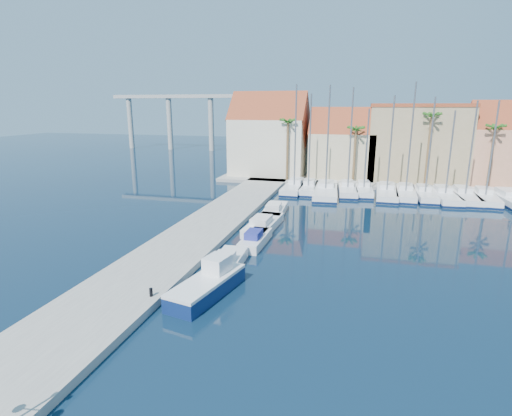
# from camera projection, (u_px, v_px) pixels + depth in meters

# --- Properties ---
(ground) EXTENTS (260.00, 260.00, 0.00)m
(ground) POSITION_uv_depth(u_px,v_px,m) (250.00, 331.00, 21.43)
(ground) COLOR black
(ground) RESTS_ON ground
(quay_west) EXTENTS (6.00, 77.00, 0.50)m
(quay_west) POSITION_uv_depth(u_px,v_px,m) (195.00, 236.00, 36.25)
(quay_west) COLOR gray
(quay_west) RESTS_ON ground
(shore_north) EXTENTS (54.00, 16.00, 0.50)m
(shore_north) POSITION_uv_depth(u_px,v_px,m) (392.00, 179.00, 63.72)
(shore_north) COLOR gray
(shore_north) RESTS_ON ground
(bollard) EXTENTS (0.21, 0.21, 0.52)m
(bollard) POSITION_uv_depth(u_px,v_px,m) (151.00, 292.00, 24.14)
(bollard) COLOR black
(bollard) RESTS_ON quay_west
(fishing_boat) EXTENTS (3.34, 6.58, 2.20)m
(fishing_boat) POSITION_uv_depth(u_px,v_px,m) (209.00, 284.00, 25.39)
(fishing_boat) COLOR #0E2151
(fishing_boat) RESTS_ON ground
(motorboat_west_0) EXTENTS (2.26, 6.15, 1.40)m
(motorboat_west_0) POSITION_uv_depth(u_px,v_px,m) (226.00, 264.00, 29.15)
(motorboat_west_0) COLOR white
(motorboat_west_0) RESTS_ON ground
(motorboat_west_1) EXTENTS (1.80, 5.36, 1.40)m
(motorboat_west_1) POSITION_uv_depth(u_px,v_px,m) (255.00, 239.00, 34.50)
(motorboat_west_1) COLOR white
(motorboat_west_1) RESTS_ON ground
(motorboat_west_2) EXTENTS (2.64, 7.26, 1.40)m
(motorboat_west_2) POSITION_uv_depth(u_px,v_px,m) (263.00, 224.00, 38.84)
(motorboat_west_2) COLOR white
(motorboat_west_2) RESTS_ON ground
(motorboat_west_3) EXTENTS (2.47, 6.65, 1.40)m
(motorboat_west_3) POSITION_uv_depth(u_px,v_px,m) (274.00, 210.00, 43.95)
(motorboat_west_3) COLOR white
(motorboat_west_3) RESTS_ON ground
(sailboat_0) EXTENTS (2.67, 9.52, 14.42)m
(sailboat_0) POSITION_uv_depth(u_px,v_px,m) (295.00, 187.00, 56.21)
(sailboat_0) COLOR white
(sailboat_0) RESTS_ON ground
(sailboat_1) EXTENTS (2.38, 8.13, 13.21)m
(sailboat_1) POSITION_uv_depth(u_px,v_px,m) (309.00, 187.00, 55.60)
(sailboat_1) COLOR white
(sailboat_1) RESTS_ON ground
(sailboat_2) EXTENTS (3.88, 11.79, 14.24)m
(sailboat_2) POSITION_uv_depth(u_px,v_px,m) (326.00, 190.00, 53.99)
(sailboat_2) COLOR white
(sailboat_2) RESTS_ON ground
(sailboat_3) EXTENTS (3.12, 9.11, 13.99)m
(sailboat_3) POSITION_uv_depth(u_px,v_px,m) (347.00, 189.00, 54.63)
(sailboat_3) COLOR white
(sailboat_3) RESTS_ON ground
(sailboat_4) EXTENTS (2.69, 8.40, 11.32)m
(sailboat_4) POSITION_uv_depth(u_px,v_px,m) (364.00, 189.00, 54.48)
(sailboat_4) COLOR white
(sailboat_4) RESTS_ON ground
(sailboat_5) EXTENTS (2.85, 10.08, 12.95)m
(sailboat_5) POSITION_uv_depth(u_px,v_px,m) (387.00, 192.00, 52.97)
(sailboat_5) COLOR white
(sailboat_5) RESTS_ON ground
(sailboat_6) EXTENTS (2.92, 9.42, 14.52)m
(sailboat_6) POSITION_uv_depth(u_px,v_px,m) (405.00, 193.00, 52.35)
(sailboat_6) COLOR white
(sailboat_6) RESTS_ON ground
(sailboat_7) EXTENTS (2.54, 8.52, 12.75)m
(sailboat_7) POSITION_uv_depth(u_px,v_px,m) (424.00, 194.00, 51.65)
(sailboat_7) COLOR white
(sailboat_7) RESTS_ON ground
(sailboat_8) EXTENTS (3.19, 9.90, 11.14)m
(sailboat_8) POSITION_uv_depth(u_px,v_px,m) (444.00, 195.00, 51.02)
(sailboat_8) COLOR white
(sailboat_8) RESTS_ON ground
(sailboat_9) EXTENTS (2.73, 9.64, 12.30)m
(sailboat_9) POSITION_uv_depth(u_px,v_px,m) (464.00, 196.00, 50.68)
(sailboat_9) COLOR white
(sailboat_9) RESTS_ON ground
(sailboat_10) EXTENTS (3.11, 9.43, 12.31)m
(sailboat_10) POSITION_uv_depth(u_px,v_px,m) (484.00, 197.00, 50.05)
(sailboat_10) COLOR white
(sailboat_10) RESTS_ON ground
(sailboat_11) EXTENTS (4.13, 12.04, 14.18)m
(sailboat_11) POSITION_uv_depth(u_px,v_px,m) (512.00, 200.00, 48.64)
(sailboat_11) COLOR white
(sailboat_11) RESTS_ON ground
(building_0) EXTENTS (12.30, 9.00, 13.50)m
(building_0) POSITION_uv_depth(u_px,v_px,m) (269.00, 138.00, 66.26)
(building_0) COLOR beige
(building_0) RESTS_ON shore_north
(building_1) EXTENTS (10.30, 8.00, 11.00)m
(building_1) POSITION_uv_depth(u_px,v_px,m) (343.00, 147.00, 63.54)
(building_1) COLOR tan
(building_1) RESTS_ON shore_north
(building_2) EXTENTS (14.20, 10.20, 11.50)m
(building_2) POSITION_uv_depth(u_px,v_px,m) (416.00, 142.00, 61.46)
(building_2) COLOR #9D8A60
(building_2) RESTS_ON shore_north
(building_3) EXTENTS (10.30, 8.00, 12.00)m
(building_3) POSITION_uv_depth(u_px,v_px,m) (505.00, 147.00, 57.60)
(building_3) COLOR tan
(building_3) RESTS_ON shore_north
(palm_0) EXTENTS (2.60, 2.60, 10.15)m
(palm_0) POSITION_uv_depth(u_px,v_px,m) (288.00, 123.00, 59.93)
(palm_0) COLOR brown
(palm_0) RESTS_ON shore_north
(palm_1) EXTENTS (2.60, 2.60, 9.15)m
(palm_1) POSITION_uv_depth(u_px,v_px,m) (356.00, 131.00, 57.65)
(palm_1) COLOR brown
(palm_1) RESTS_ON shore_north
(palm_2) EXTENTS (2.60, 2.60, 11.15)m
(palm_2) POSITION_uv_depth(u_px,v_px,m) (432.00, 118.00, 54.66)
(palm_2) COLOR brown
(palm_2) RESTS_ON shore_north
(palm_3) EXTENTS (2.60, 2.60, 9.65)m
(palm_3) POSITION_uv_depth(u_px,v_px,m) (495.00, 130.00, 52.99)
(palm_3) COLOR brown
(palm_3) RESTS_ON shore_north
(viaduct) EXTENTS (48.00, 2.20, 14.45)m
(viaduct) POSITION_uv_depth(u_px,v_px,m) (193.00, 111.00, 105.37)
(viaduct) COLOR #9E9E99
(viaduct) RESTS_ON ground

